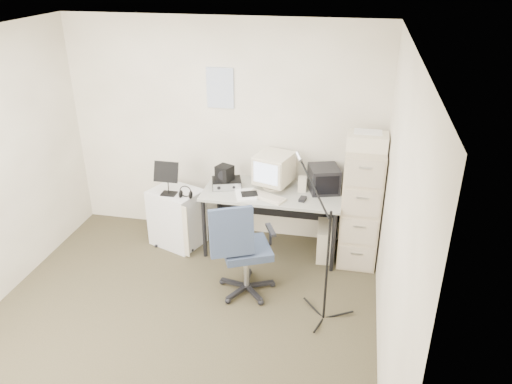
% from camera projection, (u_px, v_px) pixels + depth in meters
% --- Properties ---
extents(floor, '(3.60, 3.60, 0.01)m').
position_uv_depth(floor, '(176.00, 324.00, 4.57)').
color(floor, '#352F1E').
rests_on(floor, ground).
extents(ceiling, '(3.60, 3.60, 0.01)m').
position_uv_depth(ceiling, '(152.00, 43.00, 3.49)').
color(ceiling, white).
rests_on(ceiling, ground).
extents(wall_back, '(3.60, 0.02, 2.50)m').
position_uv_depth(wall_back, '(224.00, 132.00, 5.62)').
color(wall_back, white).
rests_on(wall_back, ground).
extents(wall_front, '(3.60, 0.02, 2.50)m').
position_uv_depth(wall_front, '(32.00, 365.00, 2.44)').
color(wall_front, white).
rests_on(wall_front, ground).
extents(wall_right, '(0.02, 3.60, 2.50)m').
position_uv_depth(wall_right, '(395.00, 225.00, 3.70)').
color(wall_right, white).
rests_on(wall_right, ground).
extents(wall_calendar, '(0.30, 0.02, 0.44)m').
position_uv_depth(wall_calendar, '(220.00, 88.00, 5.39)').
color(wall_calendar, white).
rests_on(wall_calendar, wall_back).
extents(filing_cabinet, '(0.40, 0.60, 1.30)m').
position_uv_depth(filing_cabinet, '(361.00, 205.00, 5.31)').
color(filing_cabinet, '#C7B48E').
rests_on(filing_cabinet, floor).
extents(printer, '(0.41, 0.28, 0.16)m').
position_uv_depth(printer, '(367.00, 141.00, 4.96)').
color(printer, beige).
rests_on(printer, filing_cabinet).
extents(desk, '(1.50, 0.70, 0.73)m').
position_uv_depth(desk, '(272.00, 221.00, 5.58)').
color(desk, '#A1A193').
rests_on(desk, floor).
extents(crt_monitor, '(0.45, 0.46, 0.39)m').
position_uv_depth(crt_monitor, '(274.00, 171.00, 5.42)').
color(crt_monitor, beige).
rests_on(crt_monitor, desk).
extents(crt_tv, '(0.38, 0.40, 0.28)m').
position_uv_depth(crt_tv, '(324.00, 179.00, 5.38)').
color(crt_tv, black).
rests_on(crt_tv, desk).
extents(desk_speaker, '(0.09, 0.09, 0.16)m').
position_uv_depth(desk_speaker, '(302.00, 184.00, 5.39)').
color(desk_speaker, beige).
rests_on(desk_speaker, desk).
extents(keyboard, '(0.45, 0.32, 0.02)m').
position_uv_depth(keyboard, '(266.00, 197.00, 5.27)').
color(keyboard, beige).
rests_on(keyboard, desk).
extents(mouse, '(0.08, 0.12, 0.03)m').
position_uv_depth(mouse, '(303.00, 199.00, 5.21)').
color(mouse, black).
rests_on(mouse, desk).
extents(radio_receiver, '(0.37, 0.31, 0.09)m').
position_uv_depth(radio_receiver, '(227.00, 183.00, 5.50)').
color(radio_receiver, black).
rests_on(radio_receiver, desk).
extents(radio_speaker, '(0.21, 0.20, 0.16)m').
position_uv_depth(radio_speaker, '(225.00, 173.00, 5.44)').
color(radio_speaker, black).
rests_on(radio_speaker, radio_receiver).
extents(papers, '(0.30, 0.34, 0.02)m').
position_uv_depth(papers, '(246.00, 195.00, 5.32)').
color(papers, white).
rests_on(papers, desk).
extents(pc_tower, '(0.21, 0.41, 0.38)m').
position_uv_depth(pc_tower, '(325.00, 241.00, 5.53)').
color(pc_tower, beige).
rests_on(pc_tower, floor).
extents(office_chair, '(0.77, 0.77, 1.01)m').
position_uv_depth(office_chair, '(246.00, 248.00, 4.81)').
color(office_chair, '#2C384B').
rests_on(office_chair, floor).
extents(side_cart, '(0.66, 0.59, 0.67)m').
position_uv_depth(side_cart, '(177.00, 217.00, 5.72)').
color(side_cart, silver).
rests_on(side_cart, floor).
extents(music_stand, '(0.28, 0.17, 0.40)m').
position_uv_depth(music_stand, '(168.00, 178.00, 5.41)').
color(music_stand, black).
rests_on(music_stand, side_cart).
extents(headphones, '(0.18, 0.18, 0.03)m').
position_uv_depth(headphones, '(186.00, 194.00, 5.40)').
color(headphones, black).
rests_on(headphones, side_cart).
extents(mic_stand, '(0.03, 0.03, 1.47)m').
position_uv_depth(mic_stand, '(328.00, 251.00, 4.34)').
color(mic_stand, black).
rests_on(mic_stand, floor).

